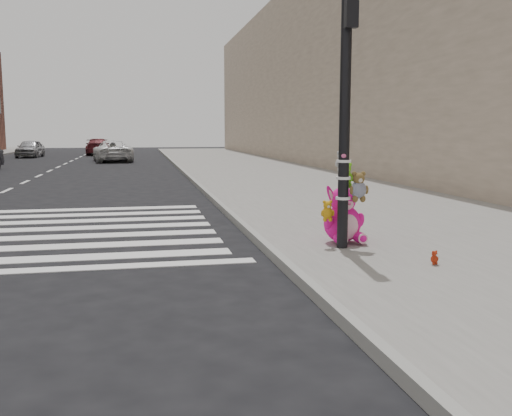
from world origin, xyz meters
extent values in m
plane|color=black|center=(0.00, 0.00, 0.00)|extent=(120.00, 120.00, 0.00)
cube|color=slate|center=(5.00, 10.00, 0.07)|extent=(7.00, 80.00, 0.14)
cube|color=gray|center=(1.55, 10.00, 0.07)|extent=(0.12, 80.00, 0.15)
cube|color=#BBA68F|center=(10.50, 20.00, 5.00)|extent=(5.00, 60.00, 10.00)
cylinder|color=black|center=(2.60, 1.80, 2.14)|extent=(0.16, 0.16, 4.00)
cube|color=black|center=(2.60, 1.62, 3.54)|extent=(0.18, 0.12, 0.45)
cylinder|color=white|center=(2.60, 1.80, 0.89)|extent=(0.22, 0.22, 0.04)
cylinder|color=white|center=(2.60, 1.80, 1.19)|extent=(0.22, 0.22, 0.04)
cylinder|color=white|center=(2.60, 1.80, 1.44)|extent=(0.22, 0.22, 0.04)
ellipsoid|color=#F41495|center=(2.61, 1.92, 0.22)|extent=(0.23, 0.33, 0.17)
ellipsoid|color=#F41495|center=(2.94, 1.96, 0.22)|extent=(0.23, 0.33, 0.17)
ellipsoid|color=#F41495|center=(2.75, 2.20, 0.44)|extent=(0.65, 0.57, 0.59)
ellipsoid|color=#F9BFD1|center=(2.77, 2.00, 0.42)|extent=(0.34, 0.15, 0.39)
sphere|color=#F41495|center=(2.75, 2.20, 0.81)|extent=(0.45, 0.45, 0.41)
ellipsoid|color=#F41495|center=(2.56, 2.20, 0.86)|extent=(0.29, 0.11, 0.41)
ellipsoid|color=#F41495|center=(2.93, 2.24, 0.86)|extent=(0.29, 0.11, 0.41)
imported|color=silver|center=(-1.95, 29.98, 0.64)|extent=(2.70, 4.85, 1.28)
imported|color=maroon|center=(-3.50, 40.18, 0.64)|extent=(2.01, 4.47, 1.27)
imported|color=#9F9FA3|center=(-7.93, 36.90, 0.63)|extent=(1.68, 3.77, 1.26)
camera|label=1|loc=(-0.36, -6.19, 1.89)|focal=40.00mm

